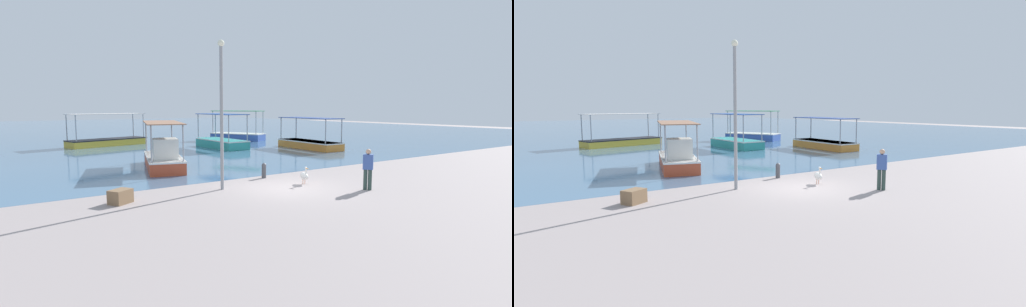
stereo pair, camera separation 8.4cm
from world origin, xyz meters
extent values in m
plane|color=gray|center=(0.00, 0.00, 0.00)|extent=(120.00, 120.00, 0.00)
cube|color=#466B8D|center=(0.00, 48.00, 0.00)|extent=(110.00, 90.00, 0.00)
cube|color=teal|center=(5.95, 15.77, 0.35)|extent=(2.10, 5.43, 0.69)
cube|color=silver|center=(5.95, 15.77, 0.66)|extent=(2.14, 5.48, 0.08)
cylinder|color=#99999E|center=(6.87, 13.35, 1.72)|extent=(0.08, 0.08, 2.04)
cylinder|color=#99999E|center=(5.15, 13.31, 1.72)|extent=(0.08, 0.08, 2.04)
cylinder|color=#99999E|center=(6.74, 18.23, 1.72)|extent=(0.08, 0.08, 2.04)
cylinder|color=#99999E|center=(5.02, 18.19, 1.72)|extent=(0.08, 0.08, 2.04)
cube|color=#254891|center=(5.95, 15.77, 2.76)|extent=(2.20, 5.24, 0.05)
cube|color=#3859AD|center=(11.05, 21.42, 0.36)|extent=(4.32, 5.58, 0.70)
cube|color=silver|center=(11.05, 21.42, 0.67)|extent=(4.38, 5.63, 0.08)
cylinder|color=#99999E|center=(9.12, 23.10, 1.81)|extent=(0.08, 0.08, 2.20)
cylinder|color=#99999E|center=(10.55, 23.93, 1.81)|extent=(0.08, 0.08, 2.20)
cylinder|color=#99999E|center=(11.55, 18.91, 1.81)|extent=(0.08, 0.08, 2.20)
cylinder|color=#99999E|center=(12.98, 19.74, 1.81)|extent=(0.08, 0.08, 2.20)
cube|color=#187740|center=(11.05, 21.42, 2.93)|extent=(4.31, 5.46, 0.05)
cube|color=#BD4427|center=(-2.13, 8.18, 0.35)|extent=(3.35, 5.99, 0.68)
cube|color=silver|center=(-2.13, 8.18, 0.65)|extent=(3.40, 6.04, 0.08)
cylinder|color=#99999E|center=(-2.11, 10.90, 1.59)|extent=(0.08, 0.08, 1.82)
cylinder|color=#99999E|center=(-0.64, 10.46, 1.59)|extent=(0.08, 0.08, 1.82)
cylinder|color=#99999E|center=(-3.61, 5.90, 1.59)|extent=(0.08, 0.08, 1.82)
cylinder|color=#99999E|center=(-2.14, 5.45, 1.59)|extent=(0.08, 0.08, 1.82)
cube|color=#906850|center=(-2.13, 8.18, 2.53)|extent=(3.39, 5.83, 0.05)
cube|color=silver|center=(-2.50, 6.94, 1.21)|extent=(1.58, 1.66, 1.06)
cube|color=gold|center=(-1.35, 22.92, 0.31)|extent=(6.91, 3.47, 0.60)
cube|color=black|center=(-1.35, 22.92, 0.57)|extent=(6.96, 3.51, 0.08)
cylinder|color=#99999E|center=(1.42, 24.48, 1.66)|extent=(0.08, 0.08, 2.11)
cylinder|color=#99999E|center=(1.83, 22.82, 1.66)|extent=(0.08, 0.08, 2.11)
cylinder|color=#99999E|center=(-4.54, 23.02, 1.66)|extent=(0.08, 0.08, 2.11)
cylinder|color=#99999E|center=(-4.13, 21.36, 1.66)|extent=(0.08, 0.08, 2.11)
cube|color=silver|center=(-1.35, 22.92, 2.74)|extent=(6.74, 3.52, 0.05)
cube|color=orange|center=(11.50, 11.22, 0.32)|extent=(2.06, 6.06, 0.62)
cube|color=silver|center=(11.50, 11.22, 0.59)|extent=(2.10, 6.11, 0.08)
cylinder|color=#99999E|center=(12.25, 8.44, 1.54)|extent=(0.08, 0.08, 1.82)
cylinder|color=#99999E|center=(10.60, 8.49, 1.54)|extent=(0.08, 0.08, 1.82)
cylinder|color=#99999E|center=(12.41, 13.95, 1.54)|extent=(0.08, 0.08, 1.82)
cylinder|color=#99999E|center=(10.76, 14.00, 1.54)|extent=(0.08, 0.08, 1.82)
cube|color=navy|center=(11.50, 11.22, 2.47)|extent=(2.15, 5.87, 0.05)
cylinder|color=#E0997A|center=(1.28, 0.26, 0.11)|extent=(0.03, 0.03, 0.22)
cylinder|color=#E0997A|center=(1.19, 0.29, 0.11)|extent=(0.03, 0.03, 0.22)
ellipsoid|color=white|center=(1.23, 0.24, 0.36)|extent=(0.41, 0.61, 0.32)
ellipsoid|color=white|center=(1.29, 0.49, 0.38)|extent=(0.16, 0.19, 0.10)
cylinder|color=white|center=(1.19, 0.10, 0.58)|extent=(0.07, 0.07, 0.26)
sphere|color=white|center=(1.19, 0.10, 0.74)|extent=(0.11, 0.11, 0.11)
cone|color=#E5933F|center=(1.15, -0.06, 0.73)|extent=(0.13, 0.30, 0.06)
cylinder|color=gray|center=(-2.29, 1.35, 2.89)|extent=(0.14, 0.14, 5.79)
sphere|color=#EAEACC|center=(-2.29, 1.35, 5.90)|extent=(0.28, 0.28, 0.28)
cylinder|color=#47474C|center=(0.65, 2.49, 0.29)|extent=(0.21, 0.21, 0.58)
sphere|color=#4C4C51|center=(0.65, 2.49, 0.61)|extent=(0.22, 0.22, 0.22)
cylinder|color=#2E433C|center=(2.50, -2.07, 0.42)|extent=(0.16, 0.16, 0.85)
cylinder|color=#2E433C|center=(2.60, -2.22, 0.42)|extent=(0.16, 0.16, 0.85)
cube|color=#3B58A3|center=(2.55, -2.15, 1.16)|extent=(0.41, 0.45, 0.62)
sphere|color=tan|center=(2.55, -2.15, 1.58)|extent=(0.22, 0.22, 0.22)
cube|color=#816243|center=(-6.46, 1.29, 0.25)|extent=(0.93, 0.86, 0.50)
camera|label=1|loc=(-10.37, -12.77, 3.43)|focal=28.00mm
camera|label=2|loc=(-10.30, -12.82, 3.43)|focal=28.00mm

